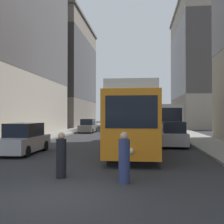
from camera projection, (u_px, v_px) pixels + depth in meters
ground_plane at (57, 197)px, 7.71m from camera, size 200.00×200.00×0.00m
sidewalk_left at (85, 128)px, 48.30m from camera, size 3.24×120.00×0.15m
sidewalk_right at (173, 128)px, 46.64m from camera, size 3.24×120.00×0.15m
streetcar at (135, 118)px, 18.90m from camera, size 2.67×14.85×3.89m
transit_bus at (165, 118)px, 33.80m from camera, size 2.79×11.50×3.45m
parked_car_left_near at (88, 126)px, 36.29m from camera, size 1.89×4.27×1.82m
parked_car_left_mid at (24, 139)px, 16.61m from camera, size 1.90×4.58×1.82m
parked_car_right_far at (174, 135)px, 20.57m from camera, size 2.05×4.71×1.82m
pedestrian_crossing_near at (61, 157)px, 10.10m from camera, size 0.37×0.37×1.67m
pedestrian_crossing_far at (124, 159)px, 9.32m from camera, size 0.39×0.39×1.73m
building_left_corner at (63, 73)px, 59.25m from camera, size 11.23×23.36×22.23m
building_right_midblock at (205, 65)px, 54.07m from camera, size 11.65×23.10×23.50m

